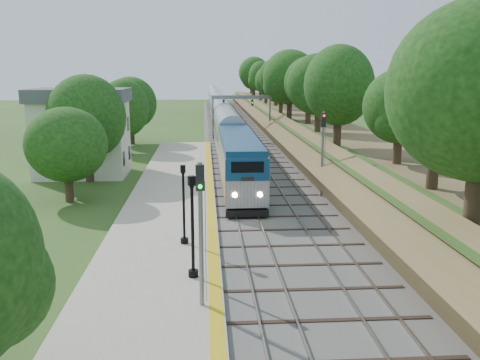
{
  "coord_description": "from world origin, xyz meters",
  "views": [
    {
      "loc": [
        -2.7,
        -19.88,
        9.63
      ],
      "look_at": [
        -0.5,
        13.21,
        2.8
      ],
      "focal_mm": 40.0,
      "sensor_mm": 36.0,
      "label": 1
    }
  ],
  "objects": [
    {
      "name": "train",
      "position": [
        0.0,
        80.18,
        2.18
      ],
      "size": [
        2.88,
        135.43,
        4.24
      ],
      "color": "black",
      "rests_on": "trackbed"
    },
    {
      "name": "lamppost_mid",
      "position": [
        -3.3,
        3.22,
        2.48
      ],
      "size": [
        0.46,
        0.46,
        4.69
      ],
      "color": "black",
      "rests_on": "platform"
    },
    {
      "name": "yellow_stripe",
      "position": [
        -2.35,
        16.0,
        0.39
      ],
      "size": [
        0.55,
        68.0,
        0.01
      ],
      "primitive_type": "cube",
      "color": "gold",
      "rests_on": "platform"
    },
    {
      "name": "trackbed",
      "position": [
        2.0,
        60.0,
        0.07
      ],
      "size": [
        9.5,
        170.0,
        0.28
      ],
      "color": "#4C4944",
      "rests_on": "ground"
    },
    {
      "name": "signal_farside",
      "position": [
        6.2,
        19.66,
        4.08
      ],
      "size": [
        0.36,
        0.28,
        6.48
      ],
      "color": "slate",
      "rests_on": "ground"
    },
    {
      "name": "trees_behind_platform",
      "position": [
        -11.17,
        20.67,
        4.53
      ],
      "size": [
        7.82,
        53.32,
        7.21
      ],
      "color": "#332316",
      "rests_on": "ground"
    },
    {
      "name": "platform",
      "position": [
        -5.2,
        16.0,
        0.19
      ],
      "size": [
        6.4,
        68.0,
        0.38
      ],
      "primitive_type": "cube",
      "color": "#A29B83",
      "rests_on": "ground"
    },
    {
      "name": "lamppost_far",
      "position": [
        -3.88,
        8.08,
        2.31
      ],
      "size": [
        0.43,
        0.43,
        4.33
      ],
      "color": "black",
      "rests_on": "platform"
    },
    {
      "name": "embankment",
      "position": [
        10.35,
        60.0,
        1.95
      ],
      "size": [
        10.64,
        170.0,
        11.7
      ],
      "color": "brown",
      "rests_on": "ground"
    },
    {
      "name": "ground",
      "position": [
        0.0,
        0.0,
        0.0
      ],
      "size": [
        320.0,
        320.0,
        0.0
      ],
      "primitive_type": "plane",
      "color": "#2D4C19",
      "rests_on": "ground"
    },
    {
      "name": "station_building",
      "position": [
        -14.0,
        30.0,
        4.09
      ],
      "size": [
        8.6,
        6.6,
        8.0
      ],
      "color": "beige",
      "rests_on": "ground"
    },
    {
      "name": "signal_gantry",
      "position": [
        2.47,
        54.99,
        4.82
      ],
      "size": [
        8.4,
        0.38,
        6.2
      ],
      "color": "slate",
      "rests_on": "ground"
    },
    {
      "name": "signal_platform",
      "position": [
        -2.9,
        0.22,
        3.95
      ],
      "size": [
        0.34,
        0.27,
        5.82
      ],
      "color": "slate",
      "rests_on": "platform"
    }
  ]
}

